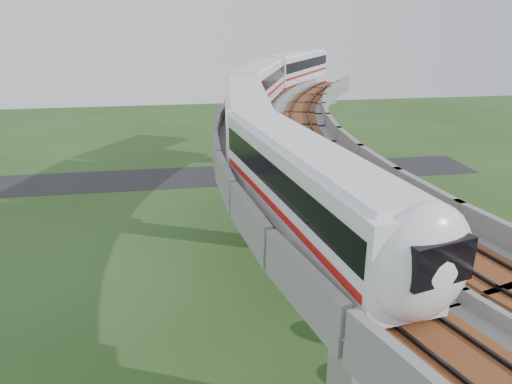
# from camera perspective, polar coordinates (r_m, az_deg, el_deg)

# --- Properties ---
(ground) EXTENTS (160.00, 160.00, 0.00)m
(ground) POSITION_cam_1_polar(r_m,az_deg,el_deg) (34.35, 3.63, -13.60)
(ground) COLOR #29461C
(ground) RESTS_ON ground
(dirt_lot) EXTENTS (18.00, 26.00, 0.04)m
(dirt_lot) POSITION_cam_1_polar(r_m,az_deg,el_deg) (38.08, 25.88, -12.11)
(dirt_lot) COLOR gray
(dirt_lot) RESTS_ON ground
(asphalt_road) EXTENTS (60.00, 8.00, 0.03)m
(asphalt_road) POSITION_cam_1_polar(r_m,az_deg,el_deg) (61.24, -2.39, 1.98)
(asphalt_road) COLOR #232326
(asphalt_road) RESTS_ON ground
(viaduct) EXTENTS (19.58, 73.98, 11.40)m
(viaduct) POSITION_cam_1_polar(r_m,az_deg,el_deg) (31.34, 10.87, 1.15)
(viaduct) COLOR #99968E
(viaduct) RESTS_ON ground
(metro_train) EXTENTS (18.13, 59.88, 3.64)m
(metro_train) POSITION_cam_1_polar(r_m,az_deg,el_deg) (41.88, 2.55, 10.84)
(metro_train) COLOR white
(metro_train) RESTS_ON ground
(fence) EXTENTS (3.87, 38.73, 1.50)m
(fence) POSITION_cam_1_polar(r_m,az_deg,el_deg) (37.07, 18.81, -10.65)
(fence) COLOR #2D382D
(fence) RESTS_ON ground
(tree_0) EXTENTS (3.07, 3.07, 3.51)m
(tree_0) POSITION_cam_1_polar(r_m,az_deg,el_deg) (55.54, 10.38, 2.11)
(tree_0) COLOR #382314
(tree_0) RESTS_ON ground
(tree_1) EXTENTS (3.17, 3.17, 3.25)m
(tree_1) POSITION_cam_1_polar(r_m,az_deg,el_deg) (51.31, 10.42, 0.25)
(tree_1) COLOR #382314
(tree_1) RESTS_ON ground
(tree_2) EXTENTS (2.34, 2.34, 2.80)m
(tree_2) POSITION_cam_1_polar(r_m,az_deg,el_deg) (47.54, 9.37, -1.44)
(tree_2) COLOR #382314
(tree_2) RESTS_ON ground
(tree_3) EXTENTS (2.72, 2.72, 3.61)m
(tree_3) POSITION_cam_1_polar(r_m,az_deg,el_deg) (42.08, 9.87, -3.43)
(tree_3) COLOR #382314
(tree_3) RESTS_ON ground
(tree_4) EXTENTS (3.05, 3.05, 3.98)m
(tree_4) POSITION_cam_1_polar(r_m,az_deg,el_deg) (37.87, 12.95, -6.04)
(tree_4) COLOR #382314
(tree_4) RESTS_ON ground
(tree_5) EXTENTS (2.43, 2.43, 3.27)m
(tree_5) POSITION_cam_1_polar(r_m,az_deg,el_deg) (31.51, 16.50, -13.06)
(tree_5) COLOR #382314
(tree_5) RESTS_ON ground
(tree_6) EXTENTS (2.97, 2.97, 3.32)m
(tree_6) POSITION_cam_1_polar(r_m,az_deg,el_deg) (28.84, 21.53, -17.61)
(tree_6) COLOR #382314
(tree_6) RESTS_ON ground
(car_white) EXTENTS (3.68, 3.99, 1.32)m
(car_white) POSITION_cam_1_polar(r_m,az_deg,el_deg) (36.12, 24.08, -12.36)
(car_white) COLOR white
(car_white) RESTS_ON dirt_lot
(car_dark) EXTENTS (4.40, 2.44, 1.21)m
(car_dark) POSITION_cam_1_polar(r_m,az_deg,el_deg) (41.25, 21.41, -7.89)
(car_dark) COLOR black
(car_dark) RESTS_ON dirt_lot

